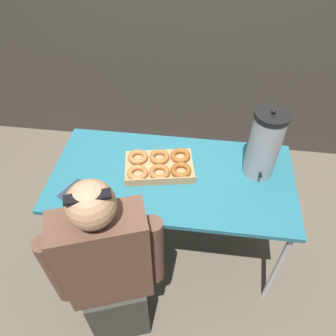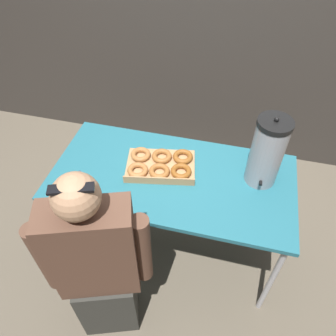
{
  "view_description": "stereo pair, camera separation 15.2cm",
  "coord_description": "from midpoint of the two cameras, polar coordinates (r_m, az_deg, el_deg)",
  "views": [
    {
      "loc": [
        0.14,
        -1.27,
        2.16
      ],
      "look_at": [
        -0.03,
        0.0,
        0.83
      ],
      "focal_mm": 35.0,
      "sensor_mm": 36.0,
      "label": 1
    },
    {
      "loc": [
        0.29,
        -1.25,
        2.16
      ],
      "look_at": [
        -0.03,
        0.0,
        0.83
      ],
      "focal_mm": 35.0,
      "sensor_mm": 36.0,
      "label": 2
    }
  ],
  "objects": [
    {
      "name": "ground_plane",
      "position": [
        2.51,
        2.36,
        -13.37
      ],
      "size": [
        12.0,
        12.0,
        0.0
      ],
      "primitive_type": "plane",
      "color": "brown"
    },
    {
      "name": "folding_table",
      "position": [
        1.93,
        2.98,
        -2.54
      ],
      "size": [
        1.4,
        0.69,
        0.77
      ],
      "color": "#236675",
      "rests_on": "ground"
    },
    {
      "name": "donut_box",
      "position": [
        1.92,
        0.96,
        0.49
      ],
      "size": [
        0.45,
        0.35,
        0.05
      ],
      "rotation": [
        0.0,
        0.0,
        0.19
      ],
      "color": "tan",
      "rests_on": "folding_table"
    },
    {
      "name": "coffee_urn",
      "position": [
        1.83,
        19.15,
        2.54
      ],
      "size": [
        0.18,
        0.2,
        0.44
      ],
      "color": "#939399",
      "rests_on": "folding_table"
    },
    {
      "name": "cell_phone",
      "position": [
        1.91,
        -14.14,
        -2.32
      ],
      "size": [
        0.13,
        0.17,
        0.01
      ],
      "rotation": [
        0.0,
        0.0,
        -0.47
      ],
      "color": "#2D334C",
      "rests_on": "folding_table"
    },
    {
      "name": "person_seated",
      "position": [
        1.74,
        -9.39,
        -17.02
      ],
      "size": [
        0.51,
        0.31,
        1.29
      ],
      "rotation": [
        0.0,
        0.0,
        3.48
      ],
      "color": "#33332D",
      "rests_on": "ground"
    }
  ]
}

